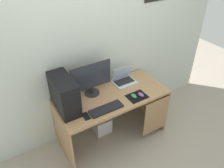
{
  "coord_description": "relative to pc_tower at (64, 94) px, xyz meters",
  "views": [
    {
      "loc": [
        -1.18,
        -1.94,
        2.51
      ],
      "look_at": [
        0.0,
        0.0,
        0.93
      ],
      "focal_mm": 35.35,
      "sensor_mm": 36.0,
      "label": 1
    }
  ],
  "objects": [
    {
      "name": "monitor",
      "position": [
        0.4,
        0.09,
        0.02
      ],
      "size": [
        0.54,
        0.2,
        0.44
      ],
      "color": "#232326",
      "rests_on": "desk"
    },
    {
      "name": "subwoofer",
      "position": [
        0.52,
        0.1,
        -0.84
      ],
      "size": [
        0.24,
        0.24,
        0.24
      ],
      "primitive_type": "cube",
      "color": "silver",
      "rests_on": "ground_plane"
    },
    {
      "name": "desk",
      "position": [
        0.62,
        -0.09,
        -0.36
      ],
      "size": [
        1.47,
        0.67,
        0.75
      ],
      "color": "#A37A51",
      "rests_on": "ground_plane"
    },
    {
      "name": "mousepad",
      "position": [
        0.87,
        -0.26,
        -0.21
      ],
      "size": [
        0.26,
        0.2,
        0.0
      ],
      "primitive_type": "cube",
      "color": "black",
      "rests_on": "desk"
    },
    {
      "name": "laptop",
      "position": [
        0.91,
        0.11,
        -0.17
      ],
      "size": [
        0.31,
        0.23,
        0.23
      ],
      "color": "#B7BCC6",
      "rests_on": "desk"
    },
    {
      "name": "wall_back",
      "position": [
        0.61,
        0.3,
        0.34
      ],
      "size": [
        4.0,
        0.05,
        2.6
      ],
      "color": "beige",
      "rests_on": "ground_plane"
    },
    {
      "name": "pc_tower",
      "position": [
        0.0,
        0.0,
        0.0
      ],
      "size": [
        0.22,
        0.49,
        0.42
      ],
      "primitive_type": "cube",
      "color": "black",
      "rests_on": "desk"
    },
    {
      "name": "ground_plane",
      "position": [
        0.6,
        -0.07,
        -0.96
      ],
      "size": [
        8.0,
        8.0,
        0.0
      ],
      "primitive_type": "plane",
      "color": "#9E9384"
    },
    {
      "name": "cell_phone",
      "position": [
        0.14,
        -0.26,
        -0.21
      ],
      "size": [
        0.07,
        0.13,
        0.01
      ],
      "primitive_type": "cube",
      "color": "black",
      "rests_on": "desk"
    },
    {
      "name": "mouse_left",
      "position": [
        0.82,
        -0.25,
        -0.19
      ],
      "size": [
        0.06,
        0.1,
        0.03
      ],
      "primitive_type": "ellipsoid",
      "color": "#338C4C",
      "rests_on": "mousepad"
    },
    {
      "name": "mouse_right",
      "position": [
        0.92,
        -0.28,
        -0.19
      ],
      "size": [
        0.06,
        0.1,
        0.03
      ],
      "primitive_type": "ellipsoid",
      "color": "#8C4C99",
      "rests_on": "mousepad"
    },
    {
      "name": "keyboard",
      "position": [
        0.4,
        -0.27,
        -0.2
      ],
      "size": [
        0.42,
        0.14,
        0.02
      ],
      "primitive_type": "cube",
      "color": "black",
      "rests_on": "desk"
    }
  ]
}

